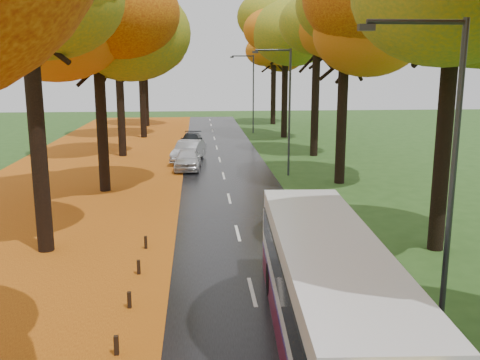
{
  "coord_description": "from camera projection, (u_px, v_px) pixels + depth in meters",
  "views": [
    {
      "loc": [
        -1.63,
        -3.55,
        6.99
      ],
      "look_at": [
        0.0,
        16.78,
        2.6
      ],
      "focal_mm": 40.0,
      "sensor_mm": 36.0,
      "label": 1
    }
  ],
  "objects": [
    {
      "name": "road",
      "position": [
        228.0,
        194.0,
        29.42
      ],
      "size": [
        6.5,
        90.0,
        0.04
      ],
      "primitive_type": "cube",
      "color": "black",
      "rests_on": "ground"
    },
    {
      "name": "centre_line",
      "position": [
        228.0,
        194.0,
        29.41
      ],
      "size": [
        0.12,
        90.0,
        0.01
      ],
      "primitive_type": "cube",
      "color": "silver",
      "rests_on": "road"
    },
    {
      "name": "leaf_verge",
      "position": [
        61.0,
        198.0,
        28.72
      ],
      "size": [
        12.0,
        90.0,
        0.02
      ],
      "primitive_type": "cube",
      "color": "maroon",
      "rests_on": "ground"
    },
    {
      "name": "leaf_drift",
      "position": [
        172.0,
        195.0,
        29.17
      ],
      "size": [
        0.9,
        90.0,
        0.01
      ],
      "primitive_type": "cube",
      "color": "orange",
      "rests_on": "road"
    },
    {
      "name": "trees_left",
      "position": [
        93.0,
        17.0,
        28.86
      ],
      "size": [
        9.2,
        74.0,
        13.88
      ],
      "color": "black",
      "rests_on": "ground"
    },
    {
      "name": "trees_right",
      "position": [
        354.0,
        16.0,
        29.81
      ],
      "size": [
        9.3,
        74.2,
        13.96
      ],
      "color": "black",
      "rests_on": "ground"
    },
    {
      "name": "streetlamp_near",
      "position": [
        443.0,
        167.0,
        12.17
      ],
      "size": [
        2.45,
        0.18,
        8.0
      ],
      "color": "#333538",
      "rests_on": "ground"
    },
    {
      "name": "streetlamp_mid",
      "position": [
        286.0,
        102.0,
        33.61
      ],
      "size": [
        2.45,
        0.18,
        8.0
      ],
      "color": "#333538",
      "rests_on": "ground"
    },
    {
      "name": "streetlamp_far",
      "position": [
        251.0,
        88.0,
        55.05
      ],
      "size": [
        2.45,
        0.18,
        8.0
      ],
      "color": "#333538",
      "rests_on": "ground"
    },
    {
      "name": "bus",
      "position": [
        328.0,
        292.0,
        13.12
      ],
      "size": [
        3.04,
        10.91,
        2.84
      ],
      "rotation": [
        0.0,
        0.0,
        -0.05
      ],
      "color": "#580D24",
      "rests_on": "road"
    },
    {
      "name": "car_white",
      "position": [
        188.0,
        159.0,
        36.32
      ],
      "size": [
        1.92,
        4.31,
        1.44
      ],
      "primitive_type": "imported",
      "rotation": [
        0.0,
        0.0,
        -0.05
      ],
      "color": "silver",
      "rests_on": "road"
    },
    {
      "name": "car_silver",
      "position": [
        189.0,
        151.0,
        39.23
      ],
      "size": [
        2.67,
        4.9,
        1.53
      ],
      "primitive_type": "imported",
      "rotation": [
        0.0,
        0.0,
        -0.24
      ],
      "color": "gray",
      "rests_on": "road"
    },
    {
      "name": "car_dark",
      "position": [
        191.0,
        140.0,
        45.99
      ],
      "size": [
        2.08,
        4.37,
        1.23
      ],
      "primitive_type": "imported",
      "rotation": [
        0.0,
        0.0,
        -0.09
      ],
      "color": "black",
      "rests_on": "road"
    }
  ]
}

